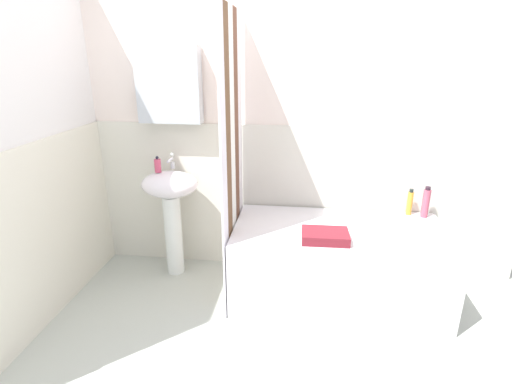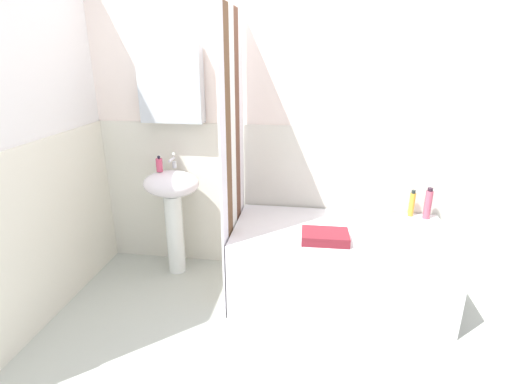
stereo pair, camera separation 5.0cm
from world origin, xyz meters
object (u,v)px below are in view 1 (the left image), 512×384
Objects in this scene: bathtub at (337,263)px; body_wash_bottle at (426,203)px; conditioner_bottle at (410,203)px; soap_dispenser at (158,165)px; towel_folded at (325,236)px; sink at (171,200)px.

body_wash_bottle is at bearing 24.52° from bathtub.
conditioner_bottle is (0.54, 0.33, 0.37)m from bathtub.
bathtub is at bearing -155.48° from body_wash_bottle.
body_wash_bottle is at bearing -17.04° from conditioner_bottle.
soap_dispenser is at bearing -176.60° from body_wash_bottle.
bathtub is at bearing 60.45° from towel_folded.
bathtub is 0.38m from towel_folded.
soap_dispenser reaches higher than sink.
conditioner_bottle is at bearing 31.19° from bathtub.
bathtub is 0.73m from conditioner_bottle.
sink is 1.24m from towel_folded.
sink is at bearing -176.83° from body_wash_bottle.
conditioner_bottle is (1.91, 0.15, -0.27)m from soap_dispenser.
soap_dispenser reaches higher than body_wash_bottle.
soap_dispenser is 1.93m from conditioner_bottle.
bathtub is at bearing -148.81° from conditioner_bottle.
sink is 0.29m from soap_dispenser.
conditioner_bottle reaches higher than towel_folded.
sink is 1.35m from bathtub.
sink is 4.21× the size of conditioner_bottle.
towel_folded is (1.18, -0.38, -0.05)m from sink.
conditioner_bottle is (-0.11, 0.03, -0.02)m from body_wash_bottle.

